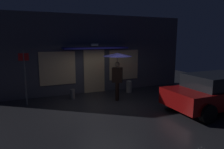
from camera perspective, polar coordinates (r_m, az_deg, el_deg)
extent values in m
plane|color=#26262B|center=(8.86, -0.40, -8.16)|extent=(18.00, 18.00, 0.00)
cube|color=#4C4C56|center=(10.66, -5.28, 5.66)|extent=(10.40, 0.30, 3.93)
cube|color=#F9D199|center=(10.60, -4.92, 0.92)|extent=(1.10, 0.04, 2.20)
cube|color=#F9D199|center=(10.15, -14.81, 1.66)|extent=(1.69, 0.04, 1.60)
cube|color=#F9D199|center=(11.19, 3.32, 2.71)|extent=(1.69, 0.04, 1.60)
cube|color=white|center=(10.40, -4.90, 8.23)|extent=(0.36, 0.16, 0.12)
cube|color=navy|center=(10.16, -4.44, 7.35)|extent=(3.20, 0.70, 0.08)
cylinder|color=black|center=(9.23, 1.38, -4.77)|extent=(0.15, 0.15, 0.82)
cylinder|color=black|center=(9.43, 1.52, -4.46)|extent=(0.15, 0.15, 0.82)
cube|color=black|center=(9.17, 1.47, -0.15)|extent=(0.52, 0.44, 0.66)
cube|color=silver|center=(9.10, 2.14, -0.23)|extent=(0.13, 0.09, 0.53)
cube|color=#721966|center=(9.10, 2.14, -0.36)|extent=(0.06, 0.05, 0.42)
sphere|color=tan|center=(9.10, 1.48, 2.79)|extent=(0.23, 0.23, 0.23)
cylinder|color=slate|center=(9.10, 1.48, 3.02)|extent=(0.02, 0.02, 0.95)
cone|color=#14144C|center=(9.06, 1.50, 5.55)|extent=(1.28, 1.28, 0.15)
cube|color=maroon|center=(9.03, 26.83, -5.04)|extent=(4.08, 1.81, 0.63)
cube|color=black|center=(8.92, 27.11, -1.52)|extent=(2.29, 1.59, 0.51)
cylinder|color=black|center=(10.69, 27.85, -4.39)|extent=(0.64, 0.22, 0.64)
cylinder|color=black|center=(8.75, 16.29, -6.59)|extent=(0.64, 0.22, 0.64)
cylinder|color=black|center=(7.54, 25.04, -9.83)|extent=(0.64, 0.22, 0.64)
cylinder|color=#595B60|center=(9.15, -22.95, -1.03)|extent=(0.07, 0.07, 2.27)
cube|color=red|center=(9.01, -23.32, 4.48)|extent=(0.40, 0.02, 0.30)
cylinder|color=slate|center=(9.67, -10.87, -5.38)|extent=(0.20, 0.20, 0.46)
cylinder|color=#9E998E|center=(10.68, 4.75, -3.39)|extent=(0.28, 0.28, 0.60)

